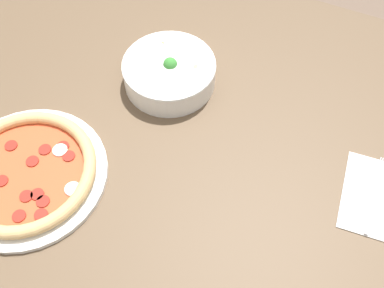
{
  "coord_description": "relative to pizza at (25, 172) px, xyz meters",
  "views": [
    {
      "loc": [
        0.31,
        -0.5,
        1.52
      ],
      "look_at": [
        0.11,
        -0.06,
        0.77
      ],
      "focal_mm": 40.0,
      "sensor_mm": 36.0,
      "label": 1
    }
  ],
  "objects": [
    {
      "name": "fork",
      "position": [
        0.65,
        0.25,
        -0.01
      ],
      "size": [
        0.02,
        0.18,
        0.0
      ],
      "rotation": [
        0.0,
        0.0,
        1.59
      ],
      "color": "silver",
      "rests_on": "napkin"
    },
    {
      "name": "bowl",
      "position": [
        0.15,
        0.35,
        0.02
      ],
      "size": [
        0.21,
        0.21,
        0.08
      ],
      "color": "white",
      "rests_on": "dining_table"
    },
    {
      "name": "dining_table",
      "position": [
        0.17,
        0.26,
        -0.11
      ],
      "size": [
        1.37,
        1.04,
        0.75
      ],
      "color": "brown",
      "rests_on": "ground_plane"
    },
    {
      "name": "ground_plane",
      "position": [
        0.17,
        0.26,
        -0.77
      ],
      "size": [
        8.0,
        8.0,
        0.0
      ],
      "primitive_type": "plane",
      "color": "brown"
    },
    {
      "name": "pizza",
      "position": [
        0.0,
        0.0,
        0.0
      ],
      "size": [
        0.33,
        0.33,
        0.04
      ],
      "color": "white",
      "rests_on": "dining_table"
    }
  ]
}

